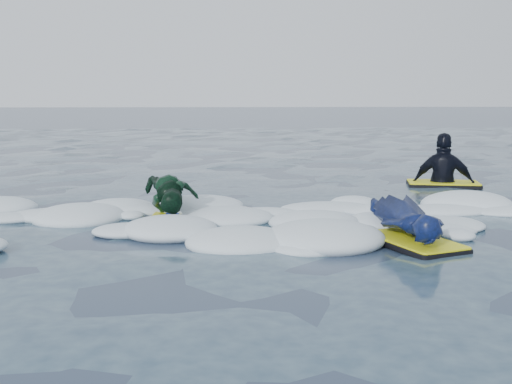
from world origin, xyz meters
TOP-DOWN VIEW (x-y plane):
  - ground at (0.00, 0.00)m, footprint 120.00×120.00m
  - foam_band at (0.00, 1.03)m, footprint 12.00×3.10m
  - prone_woman_unit at (1.82, -0.03)m, footprint 0.96×1.70m
  - prone_child_unit at (-0.77, 1.40)m, footprint 0.82×1.43m
  - waiting_rider_unit at (3.55, 3.85)m, footprint 1.27×0.85m

SIDE VIEW (x-z plane):
  - ground at x=0.00m, z-range 0.00..0.00m
  - foam_band at x=0.00m, z-range -0.15..0.15m
  - waiting_rider_unit at x=3.55m, z-range -0.85..0.90m
  - prone_woman_unit at x=1.82m, z-range 0.01..0.44m
  - prone_child_unit at x=-0.77m, z-range 0.01..0.54m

